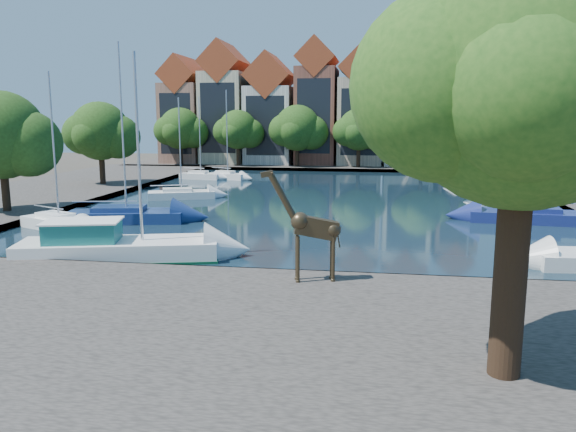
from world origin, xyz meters
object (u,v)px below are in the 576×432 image
motorsailer (112,244)px  plane_tree (529,83)px  sailboat_left_a (59,220)px  giraffe_statue (310,227)px

motorsailer → plane_tree: bearing=-34.5°
sailboat_left_a → giraffe_statue: bearing=-30.9°
motorsailer → sailboat_left_a: bearing=135.7°
motorsailer → sailboat_left_a: size_ratio=1.04×
plane_tree → sailboat_left_a: 29.42m
plane_tree → giraffe_statue: bearing=128.4°
motorsailer → sailboat_left_a: (-6.69, 6.52, -0.21)m
plane_tree → giraffe_statue: 10.74m
plane_tree → motorsailer: plane_tree is taller
plane_tree → motorsailer: 20.49m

